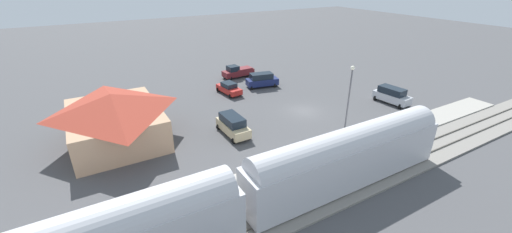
{
  "coord_description": "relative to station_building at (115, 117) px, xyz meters",
  "views": [
    {
      "loc": [
        -29.24,
        24.07,
        16.49
      ],
      "look_at": [
        -0.2,
        7.31,
        1.0
      ],
      "focal_mm": 22.02,
      "sensor_mm": 36.0,
      "label": 1
    }
  ],
  "objects": [
    {
      "name": "suv_tan",
      "position": [
        -5.12,
        -11.2,
        -1.56
      ],
      "size": [
        4.93,
        2.46,
        2.22
      ],
      "color": "#C6B284",
      "rests_on": "ground"
    },
    {
      "name": "pickup_maroon",
      "position": [
        13.21,
        -21.11,
        -1.68
      ],
      "size": [
        2.27,
        5.51,
        2.14
      ],
      "color": "maroon",
      "rests_on": "ground"
    },
    {
      "name": "suv_silver",
      "position": [
        -7.73,
        -34.14,
        -1.56
      ],
      "size": [
        5.07,
        2.76,
        2.22
      ],
      "color": "silver",
      "rests_on": "ground"
    },
    {
      "name": "platform",
      "position": [
        -14.0,
        -22.0,
        -2.55
      ],
      "size": [
        3.2,
        46.0,
        0.3
      ],
      "color": "#A8A399",
      "rests_on": "ground"
    },
    {
      "name": "ground_plane",
      "position": [
        -4.0,
        -22.0,
        -2.7
      ],
      "size": [
        200.0,
        200.0,
        0.0
      ],
      "primitive_type": "plane",
      "color": "#4C4C4F"
    },
    {
      "name": "station_building",
      "position": [
        0.0,
        0.0,
        0.0
      ],
      "size": [
        12.35,
        9.59,
        5.23
      ],
      "color": "tan",
      "rests_on": "ground"
    },
    {
      "name": "suv_navy",
      "position": [
        6.9,
        -22.16,
        -1.56
      ],
      "size": [
        2.87,
        5.19,
        2.22
      ],
      "color": "navy",
      "rests_on": "ground"
    },
    {
      "name": "sedan_red",
      "position": [
        6.66,
        -16.35,
        -1.83
      ],
      "size": [
        4.69,
        2.68,
        1.74
      ],
      "color": "red",
      "rests_on": "ground"
    },
    {
      "name": "pedestrian_on_platform",
      "position": [
        -13.35,
        -25.62,
        -1.42
      ],
      "size": [
        0.36,
        0.36,
        1.71
      ],
      "color": "#333338",
      "rests_on": "platform"
    },
    {
      "name": "light_pole_near_platform",
      "position": [
        -11.2,
        -22.07,
        2.19
      ],
      "size": [
        0.44,
        0.44,
        7.79
      ],
      "color": "#515156",
      "rests_on": "ground"
    },
    {
      "name": "railway_track",
      "position": [
        -18.0,
        -22.0,
        -2.61
      ],
      "size": [
        4.8,
        70.0,
        0.3
      ],
      "color": "gray",
      "rests_on": "ground"
    }
  ]
}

